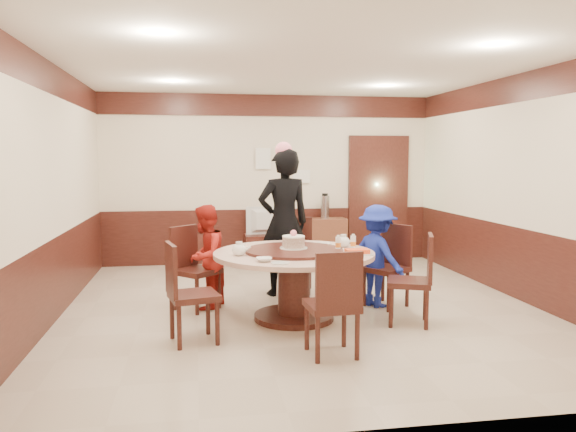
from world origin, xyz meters
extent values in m
plane|color=#C1B09B|center=(0.00, 0.00, 0.00)|extent=(6.00, 6.00, 0.00)
plane|color=silver|center=(0.00, 0.00, 2.80)|extent=(6.00, 6.00, 0.00)
cube|color=beige|center=(0.00, 3.00, 1.40)|extent=(5.50, 0.04, 2.80)
cube|color=beige|center=(0.00, -3.00, 1.40)|extent=(5.50, 0.04, 2.80)
cube|color=beige|center=(-2.75, 0.00, 1.40)|extent=(0.04, 6.00, 2.80)
cube|color=beige|center=(2.75, 0.00, 1.40)|extent=(0.04, 6.00, 2.80)
cube|color=#391612|center=(0.00, 0.00, 0.45)|extent=(5.50, 6.00, 0.90)
cube|color=#391612|center=(0.00, 0.00, 2.62)|extent=(5.50, 6.00, 0.35)
cube|color=#391612|center=(1.90, 2.95, 1.05)|extent=(1.05, 0.08, 2.18)
cube|color=#8DD99F|center=(1.90, 2.97, 1.05)|extent=(0.88, 0.02, 2.05)
cylinder|color=#391612|center=(-0.17, -0.44, 0.03)|extent=(0.87, 0.87, 0.06)
cylinder|color=#391612|center=(-0.17, -0.44, 0.35)|extent=(0.35, 0.35, 0.65)
cylinder|color=#CEA696|center=(-0.17, -0.44, 0.72)|extent=(1.75, 1.75, 0.05)
cylinder|color=#391612|center=(-0.17, -0.44, 0.77)|extent=(1.07, 1.07, 0.03)
cube|color=#391612|center=(1.00, -0.08, 0.45)|extent=(0.61, 0.61, 0.06)
cube|color=#391612|center=(1.17, 0.03, 0.72)|extent=(0.26, 0.37, 0.50)
cube|color=#391612|center=(1.00, -0.08, 0.21)|extent=(0.36, 0.36, 0.42)
cube|color=#391612|center=(0.07, 0.83, 0.45)|extent=(0.53, 0.53, 0.06)
cube|color=#391612|center=(0.12, 1.03, 0.72)|extent=(0.42, 0.14, 0.50)
cube|color=#391612|center=(0.07, 0.83, 0.21)|extent=(0.36, 0.36, 0.42)
cube|color=#391612|center=(-1.22, 0.16, 0.45)|extent=(0.62, 0.62, 0.06)
cube|color=#391612|center=(-1.37, 0.31, 0.72)|extent=(0.33, 0.32, 0.50)
cube|color=#391612|center=(-1.22, 0.16, 0.21)|extent=(0.36, 0.36, 0.42)
cube|color=#391612|center=(-1.25, -1.03, 0.45)|extent=(0.53, 0.53, 0.06)
cube|color=#391612|center=(-1.46, -1.08, 0.72)|extent=(0.13, 0.42, 0.50)
cube|color=#391612|center=(-1.25, -1.03, 0.21)|extent=(0.36, 0.36, 0.42)
cube|color=#391612|center=(-0.03, -1.59, 0.45)|extent=(0.47, 0.47, 0.06)
cube|color=#391612|center=(-0.02, -1.80, 0.72)|extent=(0.42, 0.07, 0.50)
cube|color=#391612|center=(-0.03, -1.59, 0.21)|extent=(0.36, 0.36, 0.42)
cube|color=#391612|center=(1.00, -0.80, 0.45)|extent=(0.57, 0.57, 0.06)
cube|color=#391612|center=(1.20, -0.88, 0.72)|extent=(0.19, 0.41, 0.50)
cube|color=#391612|center=(1.00, -0.80, 0.21)|extent=(0.36, 0.36, 0.42)
imported|color=black|center=(-0.11, 0.70, 0.94)|extent=(0.76, 0.58, 1.88)
imported|color=#AB1E16|center=(-1.12, 0.19, 0.61)|extent=(0.66, 0.73, 1.22)
imported|color=#172898|center=(0.90, -0.05, 0.61)|extent=(0.75, 0.90, 1.21)
cylinder|color=white|center=(-0.17, -0.39, 0.79)|extent=(0.30, 0.30, 0.01)
cylinder|color=tan|center=(-0.17, -0.39, 0.85)|extent=(0.24, 0.24, 0.11)
cylinder|color=white|center=(-0.17, -0.39, 0.91)|extent=(0.25, 0.25, 0.01)
sphere|color=pink|center=(-0.17, -0.39, 0.95)|extent=(0.07, 0.07, 0.07)
ellipsoid|color=white|center=(-0.78, -0.57, 0.81)|extent=(0.17, 0.15, 0.13)
ellipsoid|color=white|center=(0.44, -0.20, 0.81)|extent=(0.17, 0.15, 0.13)
imported|color=white|center=(-0.74, -0.08, 0.77)|extent=(0.14, 0.14, 0.03)
imported|color=white|center=(0.20, -0.99, 0.77)|extent=(0.13, 0.13, 0.04)
imported|color=white|center=(-0.56, -0.95, 0.77)|extent=(0.16, 0.16, 0.04)
imported|color=white|center=(0.50, -0.60, 0.77)|extent=(0.12, 0.12, 0.04)
cylinder|color=white|center=(-0.42, -1.09, 0.76)|extent=(0.18, 0.18, 0.01)
cylinder|color=white|center=(0.28, 0.06, 0.76)|extent=(0.18, 0.18, 0.01)
cube|color=white|center=(0.45, -0.74, 0.76)|extent=(0.30, 0.20, 0.02)
cube|color=#EB491A|center=(0.45, -0.74, 0.79)|extent=(0.24, 0.15, 0.04)
cylinder|color=white|center=(0.31, -0.48, 0.83)|extent=(0.06, 0.06, 0.16)
cylinder|color=white|center=(0.49, -0.43, 0.83)|extent=(0.06, 0.06, 0.16)
cube|color=#391612|center=(0.00, 2.75, 0.25)|extent=(0.85, 0.45, 0.50)
imported|color=gray|center=(0.00, 2.75, 0.73)|extent=(0.80, 0.13, 0.46)
cube|color=brown|center=(0.87, 2.78, 0.38)|extent=(0.80, 0.40, 0.75)
cylinder|color=silver|center=(0.92, 2.78, 0.94)|extent=(0.15, 0.15, 0.38)
cube|color=white|center=(-0.10, 2.96, 1.75)|extent=(0.25, 0.00, 0.35)
cube|color=white|center=(0.55, 2.96, 1.45)|extent=(0.30, 0.00, 0.22)
camera|label=1|loc=(-1.22, -6.36, 1.77)|focal=35.00mm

